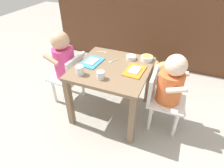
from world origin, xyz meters
TOP-DOWN VIEW (x-y plane):
  - ground_plane at (0.00, 0.00)m, footprint 7.00×7.00m
  - kitchen_cabinet_back at (0.00, 1.18)m, footprint 2.36×0.36m
  - dining_table at (0.00, 0.00)m, footprint 0.59×0.59m
  - seated_child_left at (-0.46, 0.01)m, footprint 0.30×0.30m
  - seated_child_right at (0.46, 0.01)m, footprint 0.29×0.29m
  - dog at (0.20, 0.66)m, footprint 0.43×0.30m
  - food_tray_left at (-0.19, 0.01)m, footprint 0.16×0.22m
  - food_tray_right at (0.19, 0.01)m, footprint 0.15×0.21m
  - water_cup_left at (-0.02, -0.18)m, footprint 0.06×0.06m
  - water_cup_right at (-0.18, -0.19)m, footprint 0.06×0.06m
  - veggie_bowl_far at (0.23, 0.22)m, footprint 0.10×0.10m
  - cereal_bowl_left_side at (0.10, 0.19)m, footprint 0.08×0.08m
  - spoon_by_left_tray at (-0.18, 0.21)m, footprint 0.10×0.03m
  - spoon_by_right_tray at (-0.03, 0.09)m, footprint 0.06×0.09m

SIDE VIEW (x-z plane):
  - ground_plane at x=0.00m, z-range 0.00..0.00m
  - dog at x=0.20m, z-range 0.04..0.33m
  - dining_table at x=0.00m, z-range 0.16..0.64m
  - seated_child_right at x=0.46m, z-range 0.08..0.75m
  - seated_child_left at x=-0.46m, z-range 0.08..0.79m
  - spoon_by_left_tray at x=-0.18m, z-range 0.48..0.48m
  - spoon_by_right_tray at x=-0.03m, z-range 0.48..0.48m
  - food_tray_left at x=-0.19m, z-range 0.48..0.49m
  - food_tray_right at x=0.19m, z-range 0.48..0.49m
  - cereal_bowl_left_side at x=0.10m, z-range 0.48..0.51m
  - veggie_bowl_far at x=0.23m, z-range 0.48..0.52m
  - water_cup_left at x=-0.02m, z-range 0.47..0.53m
  - water_cup_right at x=-0.18m, z-range 0.47..0.54m
  - kitchen_cabinet_back at x=0.00m, z-range 0.00..1.04m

